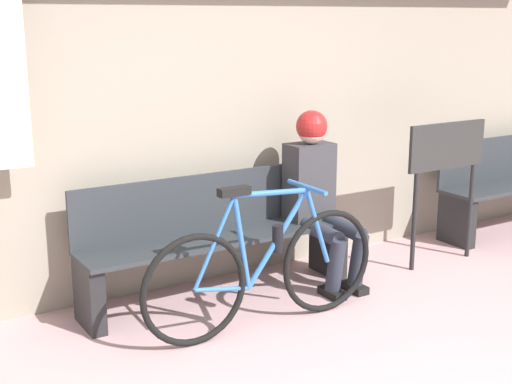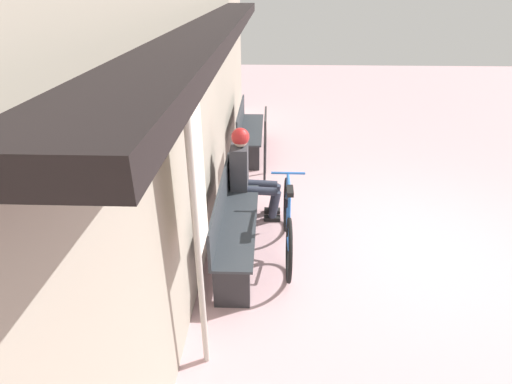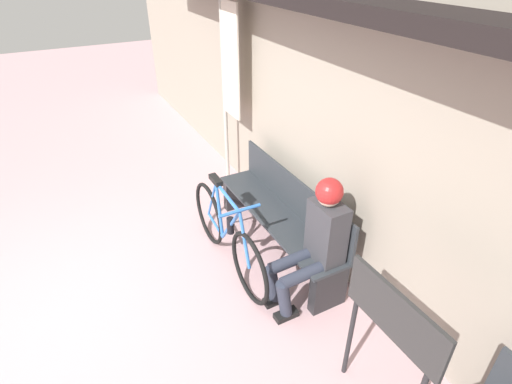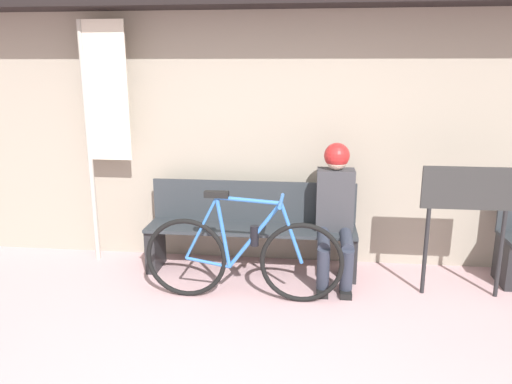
% 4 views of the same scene
% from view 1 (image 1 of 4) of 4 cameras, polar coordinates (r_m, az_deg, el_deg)
% --- Properties ---
extents(storefront_wall, '(12.00, 0.56, 3.20)m').
position_cam_1_polar(storefront_wall, '(5.12, -4.37, 10.93)').
color(storefront_wall, '#9E9384').
rests_on(storefront_wall, ground_plane).
extents(park_bench_near, '(1.98, 0.42, 0.85)m').
position_cam_1_polar(park_bench_near, '(4.97, -3.25, -3.76)').
color(park_bench_near, '#2D3338').
rests_on(park_bench_near, ground_plane).
extents(bicycle, '(1.68, 0.40, 0.94)m').
position_cam_1_polar(bicycle, '(4.47, 0.71, -6.21)').
color(bicycle, black).
rests_on(bicycle, ground_plane).
extents(person_seated, '(0.34, 0.66, 1.27)m').
position_cam_1_polar(person_seated, '(5.20, 4.93, 0.46)').
color(person_seated, '#2D3342').
rests_on(person_seated, ground_plane).
extents(signboard, '(0.77, 0.04, 1.13)m').
position_cam_1_polar(signboard, '(5.72, 14.99, 2.51)').
color(signboard, '#232326').
rests_on(signboard, ground_plane).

